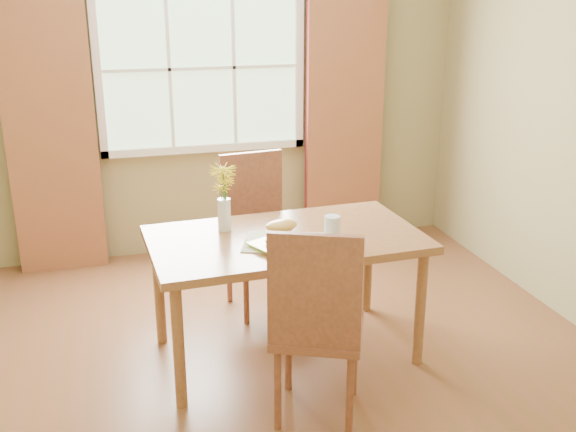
# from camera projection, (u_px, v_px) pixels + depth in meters

# --- Properties ---
(room) EXTENTS (4.24, 3.84, 2.74)m
(room) POSITION_uv_depth(u_px,v_px,m) (255.00, 137.00, 3.54)
(room) COLOR brown
(room) RESTS_ON ground
(window) EXTENTS (1.62, 0.06, 1.32)m
(window) POSITION_uv_depth(u_px,v_px,m) (202.00, 68.00, 5.20)
(window) COLOR #9AC292
(window) RESTS_ON room
(curtain_left) EXTENTS (0.65, 0.08, 2.20)m
(curtain_left) POSITION_uv_depth(u_px,v_px,m) (51.00, 129.00, 4.96)
(curtain_left) COLOR maroon
(curtain_left) RESTS_ON room
(curtain_right) EXTENTS (0.65, 0.08, 2.20)m
(curtain_right) POSITION_uv_depth(u_px,v_px,m) (344.00, 114.00, 5.54)
(curtain_right) COLOR maroon
(curtain_right) RESTS_ON room
(dining_table) EXTENTS (1.59, 0.95, 0.75)m
(dining_table) POSITION_uv_depth(u_px,v_px,m) (286.00, 248.00, 3.87)
(dining_table) COLOR #925B38
(dining_table) RESTS_ON room
(chair_near) EXTENTS (0.58, 0.58, 1.06)m
(chair_near) POSITION_uv_depth(u_px,v_px,m) (316.00, 320.00, 3.25)
(chair_near) COLOR brown
(chair_near) RESTS_ON room
(chair_far) EXTENTS (0.49, 0.49, 1.06)m
(chair_far) POSITION_uv_depth(u_px,v_px,m) (257.00, 224.00, 4.55)
(chair_far) COLOR brown
(chair_far) RESTS_ON room
(placemat) EXTENTS (0.54, 0.46, 0.01)m
(placemat) POSITION_uv_depth(u_px,v_px,m) (285.00, 242.00, 3.74)
(placemat) COLOR beige
(placemat) RESTS_ON dining_table
(plate) EXTENTS (0.30, 0.30, 0.01)m
(plate) POSITION_uv_depth(u_px,v_px,m) (275.00, 246.00, 3.66)
(plate) COLOR #A3C330
(plate) RESTS_ON placemat
(croissant_sandwich) EXTENTS (0.20, 0.15, 0.14)m
(croissant_sandwich) POSITION_uv_depth(u_px,v_px,m) (281.00, 232.00, 3.66)
(croissant_sandwich) COLOR #E6B84E
(croissant_sandwich) RESTS_ON plate
(water_glass) EXTENTS (0.09, 0.09, 0.13)m
(water_glass) POSITION_uv_depth(u_px,v_px,m) (332.00, 228.00, 3.78)
(water_glass) COLOR silver
(water_glass) RESTS_ON dining_table
(flower_vase) EXTENTS (0.16, 0.16, 0.39)m
(flower_vase) POSITION_uv_depth(u_px,v_px,m) (224.00, 190.00, 3.85)
(flower_vase) COLOR silver
(flower_vase) RESTS_ON dining_table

